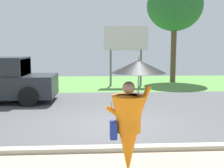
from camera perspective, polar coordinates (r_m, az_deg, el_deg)
name	(u,v)px	position (r m, az deg, el deg)	size (l,w,h in m)	color
ground_plane	(108,106)	(11.10, -0.84, -4.56)	(40.00, 22.00, 0.20)	#4C4C4F
monk_pedestrian	(131,116)	(4.91, 3.85, -6.64)	(1.05, 0.95, 2.13)	orange
roadside_billboard	(126,43)	(16.41, 2.89, 8.49)	(2.60, 0.12, 3.50)	slate
tree_center_back	(175,6)	(19.08, 12.83, 15.43)	(3.61, 3.61, 6.62)	brown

